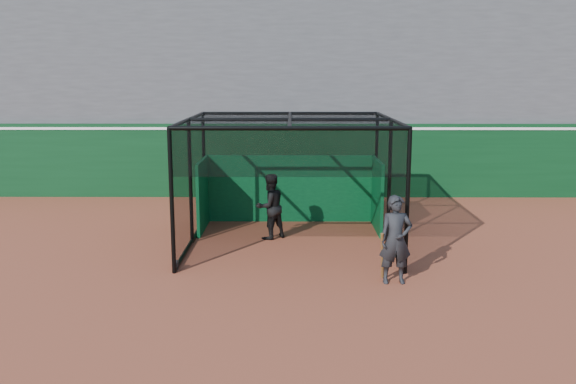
{
  "coord_description": "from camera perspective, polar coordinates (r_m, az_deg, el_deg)",
  "views": [
    {
      "loc": [
        0.47,
        -12.14,
        4.14
      ],
      "look_at": [
        0.38,
        2.0,
        1.4
      ],
      "focal_mm": 38.0,
      "sensor_mm": 36.0,
      "label": 1
    }
  ],
  "objects": [
    {
      "name": "outfield_wall",
      "position": [
        20.84,
        -0.95,
        3.1
      ],
      "size": [
        50.0,
        0.5,
        2.5
      ],
      "color": "#093315",
      "rests_on": "ground"
    },
    {
      "name": "grandstand",
      "position": [
        24.42,
        -0.78,
        11.76
      ],
      "size": [
        50.0,
        7.85,
        8.95
      ],
      "color": "#4C4C4F",
      "rests_on": "ground"
    },
    {
      "name": "batter",
      "position": [
        15.49,
        -1.71,
        -1.36
      ],
      "size": [
        1.03,
        0.99,
        1.67
      ],
      "primitive_type": "imported",
      "rotation": [
        0.0,
        0.0,
        3.78
      ],
      "color": "black",
      "rests_on": "ground"
    },
    {
      "name": "ground",
      "position": [
        12.84,
        -1.78,
        -7.86
      ],
      "size": [
        120.0,
        120.0,
        0.0
      ],
      "primitive_type": "plane",
      "color": "brown",
      "rests_on": "ground"
    },
    {
      "name": "batting_cage",
      "position": [
        14.96,
        0.17,
        0.91
      ],
      "size": [
        4.98,
        4.85,
        3.07
      ],
      "color": "black",
      "rests_on": "ground"
    },
    {
      "name": "on_deck_player",
      "position": [
        12.36,
        10.04,
        -4.44
      ],
      "size": [
        0.68,
        0.48,
        1.79
      ],
      "color": "black",
      "rests_on": "ground"
    }
  ]
}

